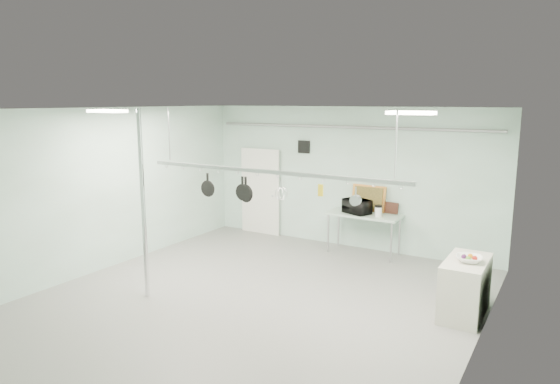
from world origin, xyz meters
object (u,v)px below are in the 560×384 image
Objects in this scene: chrome_pole at (143,206)px; prep_table at (364,217)px; side_cabinet at (465,288)px; skillet_right at (246,189)px; coffee_canister at (378,212)px; fruit_bowl at (469,259)px; skillet_left at (208,184)px; skillet_mid at (242,188)px; microwave at (357,206)px; pot_rack at (268,170)px.

chrome_pole is 2.00× the size of prep_table.
chrome_pole is 2.67× the size of side_cabinet.
coffee_canister is at bearing 78.48° from skillet_right.
skillet_left is (-4.24, -1.02, 0.94)m from fruit_bowl.
chrome_pole reaches higher than skillet_left.
chrome_pole is 8.25× the size of skillet_mid.
fruit_bowl is at bearing -44.06° from coffee_canister.
skillet_mid and skillet_right have the same top height.
chrome_pole is at bearing -126.04° from skillet_left.
microwave is at bearing 65.10° from skillet_left.
chrome_pole is at bearing -154.65° from pot_rack.
chrome_pole is 8.16× the size of skillet_left.
pot_rack is 11.09× the size of skillet_right.
prep_table is 3.61m from pot_rack.
pot_rack is at bearing 25.35° from chrome_pole.
chrome_pole is 4.91m from coffee_canister.
chrome_pole is 0.67× the size of pot_rack.
pot_rack reaches higher than fruit_bowl.
pot_rack is at bearing -103.45° from coffee_canister.
chrome_pole is 1.69m from skillet_mid.
microwave is at bearing 62.29° from chrome_pole.
skillet_mid reaches higher than coffee_canister.
prep_table is at bearing 83.09° from pot_rack.
skillet_left is at bearing -170.93° from skillet_right.
skillet_right is at bearing 31.56° from chrome_pole.
side_cabinet is 3.06× the size of skillet_left.
prep_table is 3.39m from side_cabinet.
side_cabinet is 3.07m from coffee_canister.
skillet_left and skillet_right have the same top height.
skillet_left is at bearing -165.29° from side_cabinet.
side_cabinet is 0.51m from fruit_bowl.
prep_table is 4.08× the size of skillet_left.
fruit_bowl is (0.04, -0.08, 0.50)m from side_cabinet.
fruit_bowl reaches higher than prep_table.
coffee_canister is at bearing 135.94° from fruit_bowl.
microwave is 3.51m from fruit_bowl.
chrome_pole reaches higher than pot_rack.
microwave is (-0.13, -0.08, 0.23)m from prep_table.
skillet_left is (-4.19, -1.10, 1.44)m from side_cabinet.
fruit_bowl is 0.90× the size of skillet_right.
side_cabinet is 3.09× the size of fruit_bowl.
skillet_mid is (-1.26, -3.18, 0.88)m from coffee_canister.
pot_rack is 3.41m from fruit_bowl.
fruit_bowl is (2.59, -2.28, 0.12)m from prep_table.
skillet_right is (0.81, 0.00, -0.02)m from skillet_left.
skillet_right is (-0.70, -3.22, 0.81)m from microwave.
skillet_right reaches higher than fruit_bowl.
pot_rack is at bearing 107.35° from microwave.
skillet_right is at bearing -110.59° from coffee_canister.
chrome_pole is 7.39× the size of skillet_right.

